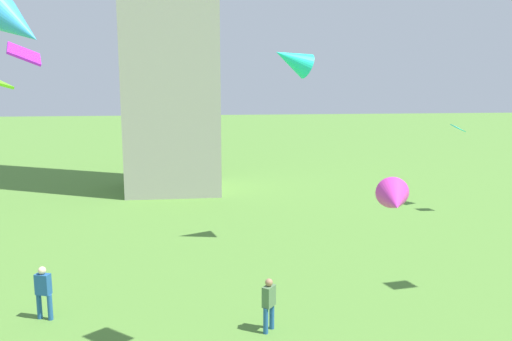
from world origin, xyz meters
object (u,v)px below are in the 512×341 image
(person_3, at_px, (269,302))
(kite_flying_8, at_px, (24,54))
(kite_flying_9, at_px, (395,200))
(kite_flying_3, at_px, (19,27))
(kite_flying_5, at_px, (292,59))
(person_5, at_px, (43,290))
(kite_flying_7, at_px, (458,128))

(person_3, relative_size, kite_flying_8, 0.86)
(kite_flying_9, bearing_deg, kite_flying_3, 165.13)
(kite_flying_5, height_order, kite_flying_8, kite_flying_5)
(kite_flying_5, bearing_deg, kite_flying_3, -64.70)
(person_3, xyz_separation_m, kite_flying_5, (2.22, 8.41, 7.69))
(person_3, distance_m, person_5, 7.37)
(person_5, relative_size, kite_flying_3, 0.90)
(kite_flying_3, bearing_deg, kite_flying_8, 41.82)
(person_3, bearing_deg, kite_flying_3, -59.67)
(kite_flying_3, bearing_deg, person_5, 31.39)
(kite_flying_7, bearing_deg, kite_flying_9, -154.31)
(person_3, distance_m, kite_flying_3, 10.95)
(person_5, relative_size, kite_flying_5, 0.83)
(person_3, distance_m, kite_flying_9, 6.41)
(kite_flying_3, distance_m, kite_flying_5, 11.92)
(person_5, height_order, kite_flying_3, kite_flying_3)
(person_3, height_order, kite_flying_5, kite_flying_5)
(kite_flying_3, bearing_deg, person_3, -71.92)
(kite_flying_7, xyz_separation_m, kite_flying_9, (-11.55, -19.17, 0.27))
(kite_flying_9, bearing_deg, person_3, 131.41)
(person_5, bearing_deg, kite_flying_7, -127.90)
(kite_flying_5, bearing_deg, person_3, -27.92)
(kite_flying_8, bearing_deg, person_3, 41.29)
(kite_flying_3, distance_m, kite_flying_9, 11.46)
(kite_flying_9, bearing_deg, kite_flying_8, 152.48)
(kite_flying_8, xyz_separation_m, kite_flying_9, (10.46, -9.69, -3.55))
(kite_flying_5, bearing_deg, kite_flying_9, -13.50)
(kite_flying_7, xyz_separation_m, kite_flying_8, (-22.01, -9.47, 3.81))
(person_3, distance_m, kite_flying_7, 20.53)
(person_5, relative_size, kite_flying_9, 1.40)
(person_3, bearing_deg, person_5, -64.88)
(person_5, bearing_deg, kite_flying_9, 166.90)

